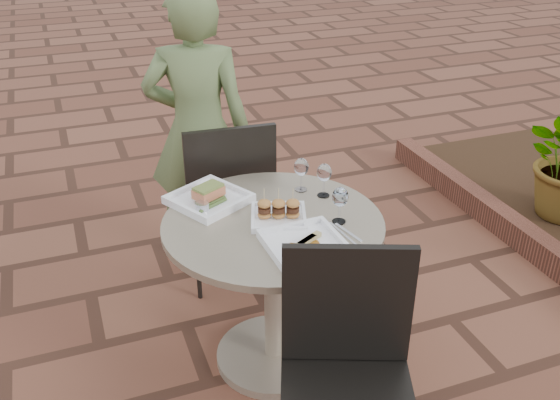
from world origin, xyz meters
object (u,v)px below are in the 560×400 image
object	(u,v)px
diner	(198,131)
chair_far	(228,191)
plate_salmon	(209,198)
plate_sliders	(279,213)
cafe_table	(273,271)
plate_tuna	(305,244)
chair_near	(347,361)

from	to	relation	value
diner	chair_far	bearing A→B (deg)	120.87
plate_salmon	diner	bearing A→B (deg)	79.60
plate_sliders	diner	bearing A→B (deg)	95.60
cafe_table	chair_far	bearing A→B (deg)	90.79
diner	plate_tuna	world-z (taller)	diner
cafe_table	plate_tuna	world-z (taller)	plate_tuna
cafe_table	chair_near	bearing A→B (deg)	-88.01
cafe_table	chair_near	world-z (taller)	chair_near
plate_sliders	chair_far	bearing A→B (deg)	92.94
cafe_table	diner	world-z (taller)	diner
diner	plate_salmon	world-z (taller)	diner
chair_far	plate_salmon	bearing A→B (deg)	68.62
chair_near	plate_salmon	bearing A→B (deg)	125.60
plate_salmon	plate_sliders	size ratio (longest dim) A/B	1.37
chair_far	plate_sliders	distance (m)	0.68
chair_far	diner	world-z (taller)	diner
cafe_table	chair_near	xyz separation A→B (m)	(0.02, -0.66, 0.07)
plate_tuna	plate_salmon	bearing A→B (deg)	117.20
cafe_table	diner	distance (m)	1.00
cafe_table	plate_tuna	bearing A→B (deg)	-79.65
chair_near	plate_tuna	world-z (taller)	chair_near
plate_tuna	chair_far	bearing A→B (deg)	93.34
chair_near	plate_tuna	size ratio (longest dim) A/B	3.18
cafe_table	plate_sliders	distance (m)	0.28
chair_near	plate_salmon	world-z (taller)	chair_near
cafe_table	plate_tuna	distance (m)	0.35
cafe_table	plate_tuna	xyz separation A→B (m)	(0.04, -0.23, 0.26)
cafe_table	chair_far	distance (m)	0.65
chair_near	plate_sliders	world-z (taller)	chair_near
plate_salmon	plate_tuna	xyz separation A→B (m)	(0.24, -0.47, -0.00)
diner	plate_tuna	distance (m)	1.20
diner	plate_tuna	bearing A→B (deg)	115.28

